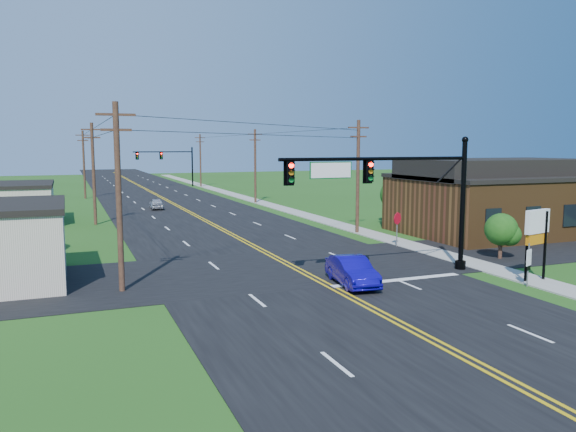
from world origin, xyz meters
name	(u,v)px	position (x,y,z in m)	size (l,w,h in m)	color
ground	(408,331)	(0.00, 0.00, 0.00)	(260.00, 260.00, 0.00)	#204915
road_main	(173,204)	(0.00, 50.00, 0.02)	(16.00, 220.00, 0.04)	black
road_cross	(290,267)	(0.00, 12.00, 0.02)	(70.00, 10.00, 0.04)	black
sidewalk	(284,209)	(10.50, 40.00, 0.04)	(2.00, 160.00, 0.08)	gray
signal_mast_main	(394,188)	(4.34, 8.00, 4.75)	(11.30, 0.60, 7.48)	black
signal_mast_far	(167,160)	(4.44, 80.00, 4.55)	(10.98, 0.60, 7.48)	black
brick_building	(494,204)	(20.00, 18.00, 2.35)	(14.20, 11.20, 4.70)	#563618
utility_pole_left_a	(119,194)	(-9.50, 10.00, 4.72)	(1.80, 0.28, 9.00)	#331E17
utility_pole_left_b	(94,172)	(-9.50, 35.00, 4.72)	(1.80, 0.28, 9.00)	#331E17
utility_pole_left_c	(84,163)	(-9.50, 62.00, 4.72)	(1.80, 0.28, 9.00)	#331E17
utility_pole_right_a	(358,174)	(9.80, 22.00, 4.72)	(1.80, 0.28, 9.00)	#331E17
utility_pole_right_b	(255,165)	(9.80, 48.00, 4.72)	(1.80, 0.28, 9.00)	#331E17
utility_pole_right_c	(200,159)	(9.80, 78.00, 4.72)	(1.80, 0.28, 9.00)	#331E17
tree_right_back	(397,195)	(16.00, 26.00, 2.60)	(3.00, 3.00, 4.10)	#331E17
shrub_corner	(501,230)	(13.00, 9.50, 1.85)	(2.00, 2.00, 2.86)	#331E17
tree_left	(31,221)	(-14.00, 22.00, 2.16)	(2.40, 2.40, 3.37)	#331E17
blue_car	(352,272)	(1.35, 7.00, 0.71)	(1.50, 4.30, 1.42)	#0F0693
distant_car	(156,204)	(-2.62, 45.29, 0.59)	(1.40, 3.49, 1.19)	#B4B4B9
route_sign	(529,262)	(9.35, 3.56, 1.27)	(0.51, 0.24, 2.18)	slate
stop_sign	(397,222)	(9.40, 15.52, 1.74)	(0.80, 0.39, 2.42)	slate
pylon_sign	(537,229)	(10.50, 4.25, 2.73)	(1.83, 0.69, 3.74)	black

